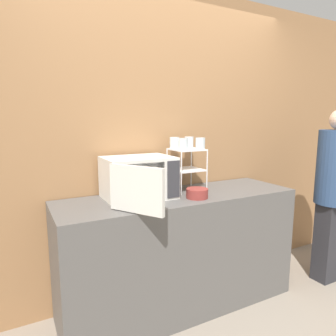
{
  "coord_description": "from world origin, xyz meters",
  "views": [
    {
      "loc": [
        -1.14,
        -1.68,
        1.52
      ],
      "look_at": [
        -0.09,
        0.32,
        1.15
      ],
      "focal_mm": 32.0,
      "sensor_mm": 36.0,
      "label": 1
    }
  ],
  "objects_px": {
    "microwave": "(138,178)",
    "glass_back_left": "(174,143)",
    "person": "(334,187)",
    "glass_back_right": "(189,142)",
    "bowl": "(197,193)",
    "dish_rack": "(187,160)",
    "glass_front_right": "(200,143)",
    "glass_front_left": "(183,144)"
  },
  "relations": [
    {
      "from": "microwave",
      "to": "glass_back_left",
      "type": "height_order",
      "value": "glass_back_left"
    },
    {
      "from": "person",
      "to": "glass_back_left",
      "type": "bearing_deg",
      "value": 159.93
    },
    {
      "from": "glass_back_right",
      "to": "bowl",
      "type": "xyz_separation_m",
      "value": [
        -0.13,
        -0.34,
        -0.36
      ]
    },
    {
      "from": "glass_back_left",
      "to": "dish_rack",
      "type": "bearing_deg",
      "value": -47.84
    },
    {
      "from": "glass_front_right",
      "to": "glass_back_right",
      "type": "bearing_deg",
      "value": 94.19
    },
    {
      "from": "dish_rack",
      "to": "glass_front_left",
      "type": "xyz_separation_m",
      "value": [
        -0.07,
        -0.07,
        0.14
      ]
    },
    {
      "from": "microwave",
      "to": "dish_rack",
      "type": "bearing_deg",
      "value": 8.01
    },
    {
      "from": "glass_back_left",
      "to": "glass_back_right",
      "type": "bearing_deg",
      "value": 0.09
    },
    {
      "from": "glass_front_left",
      "to": "dish_rack",
      "type": "bearing_deg",
      "value": 42.92
    },
    {
      "from": "person",
      "to": "dish_rack",
      "type": "bearing_deg",
      "value": 162.01
    },
    {
      "from": "dish_rack",
      "to": "glass_back_left",
      "type": "relative_size",
      "value": 3.7
    },
    {
      "from": "glass_front_right",
      "to": "glass_back_left",
      "type": "distance_m",
      "value": 0.22
    },
    {
      "from": "glass_front_left",
      "to": "glass_front_right",
      "type": "height_order",
      "value": "same"
    },
    {
      "from": "bowl",
      "to": "glass_back_left",
      "type": "bearing_deg",
      "value": 91.62
    },
    {
      "from": "glass_front_right",
      "to": "bowl",
      "type": "height_order",
      "value": "glass_front_right"
    },
    {
      "from": "dish_rack",
      "to": "glass_front_left",
      "type": "height_order",
      "value": "glass_front_left"
    },
    {
      "from": "glass_front_left",
      "to": "glass_back_right",
      "type": "height_order",
      "value": "same"
    },
    {
      "from": "microwave",
      "to": "person",
      "type": "height_order",
      "value": "person"
    },
    {
      "from": "dish_rack",
      "to": "glass_front_right",
      "type": "distance_m",
      "value": 0.18
    },
    {
      "from": "bowl",
      "to": "person",
      "type": "height_order",
      "value": "person"
    },
    {
      "from": "dish_rack",
      "to": "glass_back_left",
      "type": "bearing_deg",
      "value": 132.16
    },
    {
      "from": "glass_front_left",
      "to": "glass_back_left",
      "type": "bearing_deg",
      "value": 89.3
    },
    {
      "from": "glass_front_left",
      "to": "glass_back_left",
      "type": "height_order",
      "value": "same"
    },
    {
      "from": "glass_back_left",
      "to": "bowl",
      "type": "height_order",
      "value": "glass_back_left"
    },
    {
      "from": "glass_back_left",
      "to": "person",
      "type": "distance_m",
      "value": 1.55
    },
    {
      "from": "dish_rack",
      "to": "bowl",
      "type": "bearing_deg",
      "value": -103.72
    },
    {
      "from": "microwave",
      "to": "bowl",
      "type": "relative_size",
      "value": 4.37
    },
    {
      "from": "dish_rack",
      "to": "glass_front_right",
      "type": "xyz_separation_m",
      "value": [
        0.08,
        -0.08,
        0.14
      ]
    },
    {
      "from": "microwave",
      "to": "dish_rack",
      "type": "distance_m",
      "value": 0.47
    },
    {
      "from": "microwave",
      "to": "glass_front_right",
      "type": "bearing_deg",
      "value": -1.2
    },
    {
      "from": "dish_rack",
      "to": "person",
      "type": "bearing_deg",
      "value": -17.99
    },
    {
      "from": "glass_back_right",
      "to": "person",
      "type": "xyz_separation_m",
      "value": [
        1.26,
        -0.51,
        -0.42
      ]
    },
    {
      "from": "dish_rack",
      "to": "glass_front_right",
      "type": "height_order",
      "value": "glass_front_right"
    },
    {
      "from": "glass_front_right",
      "to": "dish_rack",
      "type": "bearing_deg",
      "value": 137.09
    },
    {
      "from": "glass_back_left",
      "to": "person",
      "type": "bearing_deg",
      "value": -20.07
    },
    {
      "from": "glass_back_right",
      "to": "glass_back_left",
      "type": "height_order",
      "value": "same"
    },
    {
      "from": "glass_back_right",
      "to": "bowl",
      "type": "relative_size",
      "value": 0.57
    },
    {
      "from": "microwave",
      "to": "glass_back_right",
      "type": "height_order",
      "value": "glass_back_right"
    },
    {
      "from": "glass_front_right",
      "to": "person",
      "type": "height_order",
      "value": "person"
    },
    {
      "from": "glass_front_left",
      "to": "glass_back_right",
      "type": "distance_m",
      "value": 0.21
    },
    {
      "from": "glass_front_left",
      "to": "glass_back_right",
      "type": "xyz_separation_m",
      "value": [
        0.14,
        0.15,
        0.0
      ]
    },
    {
      "from": "microwave",
      "to": "glass_front_left",
      "type": "height_order",
      "value": "glass_front_left"
    }
  ]
}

